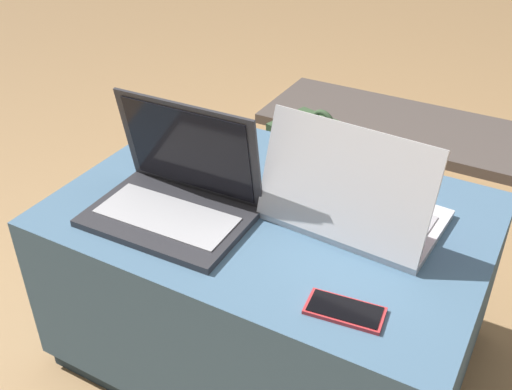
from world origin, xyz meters
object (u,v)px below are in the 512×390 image
at_px(laptop_far, 352,204).
at_px(backpack, 320,190).
at_px(cell_phone, 345,311).
at_px(laptop_near, 175,193).

distance_m(laptop_far, backpack, 0.61).
relative_size(laptop_far, cell_phone, 2.58).
bearing_deg(laptop_far, cell_phone, 113.27).
bearing_deg(backpack, cell_phone, 132.16).
distance_m(cell_phone, backpack, 0.85).
relative_size(laptop_near, backpack, 0.74).
height_order(laptop_far, backpack, laptop_far).
relative_size(cell_phone, backpack, 0.31).
height_order(laptop_far, cell_phone, laptop_far).
bearing_deg(cell_phone, laptop_far, 12.90).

